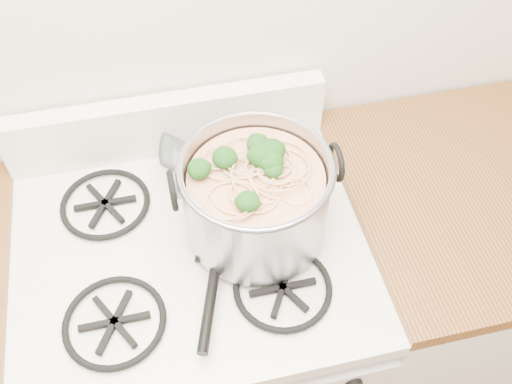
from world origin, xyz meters
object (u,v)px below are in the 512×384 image
spatula (219,239)px  glass_bowl (214,151)px  gas_range (205,339)px  stock_pot (256,198)px

spatula → glass_bowl: size_ratio=3.17×
gas_range → stock_pot: bearing=2.7°
glass_bowl → gas_range: bearing=-112.6°
gas_range → spatula: size_ratio=2.98×
gas_range → spatula: 0.50m
spatula → glass_bowl: 0.26m
gas_range → spatula: spatula is taller
gas_range → glass_bowl: size_ratio=9.45×
gas_range → spatula: (0.06, -0.02, 0.50)m
stock_pot → spatula: bearing=-164.4°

